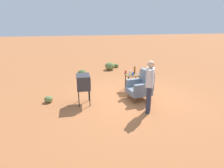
% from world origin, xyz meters
% --- Properties ---
extents(ground_plane, '(60.00, 60.00, 0.00)m').
position_xyz_m(ground_plane, '(0.00, 0.00, 0.00)').
color(ground_plane, '#B76B3D').
extents(armchair, '(0.88, 0.89, 1.06)m').
position_xyz_m(armchair, '(0.11, 0.26, 0.50)').
color(armchair, brown).
rests_on(armchair, ground).
extents(side_table, '(0.56, 0.56, 0.68)m').
position_xyz_m(side_table, '(-0.79, 0.19, 0.58)').
color(side_table, black).
rests_on(side_table, ground).
extents(tv_on_stand, '(0.60, 0.45, 1.03)m').
position_xyz_m(tv_on_stand, '(0.15, -1.80, 0.78)').
color(tv_on_stand, black).
rests_on(tv_on_stand, ground).
extents(person_standing, '(0.52, 0.36, 1.64)m').
position_xyz_m(person_standing, '(1.16, 0.13, 0.94)').
color(person_standing, '#2D3347').
rests_on(person_standing, ground).
extents(soda_can_red, '(0.07, 0.07, 0.12)m').
position_xyz_m(soda_can_red, '(-1.00, -0.03, 0.74)').
color(soda_can_red, red).
rests_on(soda_can_red, side_table).
extents(soda_can_blue, '(0.07, 0.07, 0.12)m').
position_xyz_m(soda_can_blue, '(-0.72, 0.19, 0.74)').
color(soda_can_blue, blue).
rests_on(soda_can_blue, side_table).
extents(bottle_tall_amber, '(0.07, 0.07, 0.30)m').
position_xyz_m(bottle_tall_amber, '(-0.90, 0.31, 0.83)').
color(bottle_tall_amber, brown).
rests_on(bottle_tall_amber, side_table).
extents(bottle_short_clear, '(0.06, 0.06, 0.20)m').
position_xyz_m(bottle_short_clear, '(-0.63, 0.04, 0.78)').
color(bottle_short_clear, silver).
rests_on(bottle_short_clear, side_table).
extents(flower_vase, '(0.15, 0.09, 0.27)m').
position_xyz_m(flower_vase, '(-0.56, 0.42, 0.83)').
color(flower_vase, silver).
rests_on(flower_vase, side_table).
extents(shrub_near, '(0.29, 0.29, 0.23)m').
position_xyz_m(shrub_near, '(-0.20, -3.04, 0.11)').
color(shrub_near, olive).
rests_on(shrub_near, ground).
extents(shrub_mid, '(0.43, 0.43, 0.34)m').
position_xyz_m(shrub_mid, '(-3.27, -1.72, 0.17)').
color(shrub_mid, '#516B38').
rests_on(shrub_mid, ground).
extents(shrub_far, '(0.56, 0.56, 0.43)m').
position_xyz_m(shrub_far, '(-4.33, -0.08, 0.22)').
color(shrub_far, olive).
rests_on(shrub_far, ground).
extents(shrub_lone, '(0.29, 0.29, 0.22)m').
position_xyz_m(shrub_lone, '(-4.81, 0.41, 0.11)').
color(shrub_lone, '#516B38').
rests_on(shrub_lone, ground).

